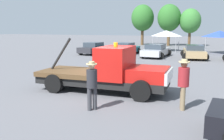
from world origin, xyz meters
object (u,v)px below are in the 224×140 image
tree_left (169,18)px  parked_car_silver (156,51)px  parked_car_tan (194,52)px  canopy_tent_blue (220,34)px  person_at_hood (92,82)px  person_near_truck (184,80)px  tree_center (190,21)px  canopy_tent_white (166,33)px  parked_car_charcoal (94,48)px  tree_right (143,18)px  tow_truck (110,72)px  parked_car_teal (125,49)px

tree_left → parked_car_silver: bearing=-85.6°
parked_car_silver → parked_car_tan: same height
parked_car_tan → canopy_tent_blue: size_ratio=1.64×
person_at_hood → parked_car_silver: 17.45m
person_near_truck → tree_center: tree_center is taller
tree_center → canopy_tent_blue: bearing=-68.9°
canopy_tent_white → parked_car_charcoal: bearing=-136.7°
person_near_truck → parked_car_silver: person_near_truck is taller
canopy_tent_blue → tree_center: (-4.12, 10.68, 1.74)m
tree_center → tree_right: (-7.83, 0.10, 0.58)m
tow_truck → parked_car_teal: size_ratio=1.34×
parked_car_teal → tree_center: (5.67, 15.83, 3.36)m
parked_car_silver → tree_left: bearing=8.4°
tree_center → parked_car_charcoal: bearing=-119.1°
parked_car_tan → canopy_tent_white: 8.04m
canopy_tent_blue → tree_right: size_ratio=0.43×
person_near_truck → tree_left: bearing=-91.7°
parked_car_silver → tree_left: size_ratio=0.72×
parked_car_tan → tree_center: 17.10m
tree_center → tree_right: tree_right is taller
person_at_hood → tree_left: bearing=-46.6°
parked_car_charcoal → parked_car_teal: 3.54m
parked_car_charcoal → canopy_tent_white: (7.02, 6.62, 1.60)m
canopy_tent_white → tree_right: size_ratio=0.43×
person_near_truck → parked_car_tan: size_ratio=0.38×
canopy_tent_blue → parked_car_teal: bearing=-152.3°
canopy_tent_white → tree_left: tree_left is taller
parked_car_tan → tree_right: 19.71m
parked_car_tan → tree_right: size_ratio=0.71×
tree_left → canopy_tent_blue: bearing=-54.7°
person_at_hood → parked_car_tan: 17.82m
canopy_tent_blue → tree_left: (-7.41, 10.47, 2.26)m
person_at_hood → canopy_tent_blue: (4.93, 23.63, 1.20)m
tree_left → tree_center: bearing=3.7°
tree_right → tree_center: bearing=-0.7°
tree_left → tow_truck: bearing=-86.2°
tree_center → tow_truck: bearing=-92.2°
tow_truck → tree_center: bearing=86.5°
person_near_truck → parked_car_charcoal: 20.16m
person_near_truck → tree_center: 33.24m
parked_car_tan → tree_left: size_ratio=0.72×
parked_car_silver → tree_center: bearing=-2.7°
parked_car_teal → parked_car_tan: same height
parked_car_silver → canopy_tent_white: size_ratio=1.66×
parked_car_charcoal → canopy_tent_blue: size_ratio=1.57×
parked_car_teal → parked_car_silver: size_ratio=0.97×
person_at_hood → parked_car_tan: bearing=-59.0°
parked_car_charcoal → parked_car_tan: size_ratio=0.95×
person_at_hood → tow_truck: bearing=-42.7°
tow_truck → tree_center: tree_center is taller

